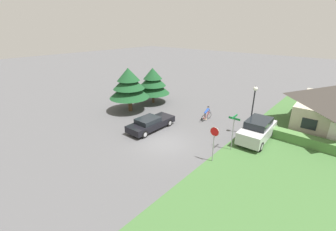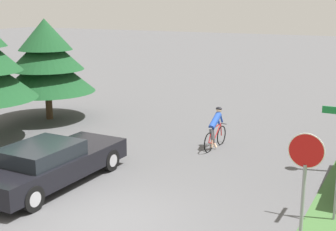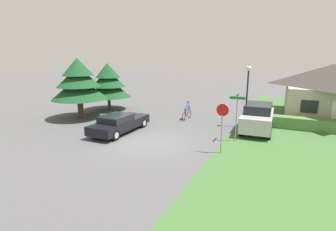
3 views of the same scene
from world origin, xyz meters
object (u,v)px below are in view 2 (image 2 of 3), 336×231
object	(u,v)px
cyclist	(215,129)
stop_sign	(305,175)
conifer_tall_far	(46,61)
sedan_left_lane	(50,163)

from	to	relation	value
cyclist	stop_sign	size ratio (longest dim) A/B	0.66
stop_sign	cyclist	bearing A→B (deg)	-55.97
cyclist	conifer_tall_far	bearing A→B (deg)	88.43
cyclist	conifer_tall_far	xyz separation A→B (m)	(-8.06, 0.60, 1.86)
sedan_left_lane	stop_sign	bearing A→B (deg)	-97.27
conifer_tall_far	cyclist	bearing A→B (deg)	-4.28
sedan_left_lane	cyclist	xyz separation A→B (m)	(2.74, 5.27, 0.08)
sedan_left_lane	cyclist	bearing A→B (deg)	-26.99
stop_sign	conifer_tall_far	distance (m)	14.14
cyclist	stop_sign	world-z (taller)	stop_sign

